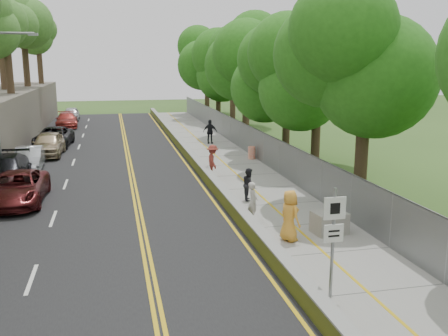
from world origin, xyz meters
TOP-DOWN VIEW (x-y plane):
  - ground at (0.00, 0.00)m, footprint 140.00×140.00m
  - road at (-5.40, 15.00)m, footprint 11.20×66.00m
  - sidewalk at (2.55, 15.00)m, footprint 4.20×66.00m
  - jersey_barrier at (0.25, 15.00)m, footprint 0.42×66.00m
  - chainlink_fence at (4.65, 15.00)m, footprint 0.04×66.00m
  - trees_fenceside at (7.00, 15.00)m, footprint 7.00×66.00m
  - signpost at (1.05, -3.02)m, footprint 0.62×0.09m
  - construction_barrel at (4.30, 16.54)m, footprint 0.50×0.50m
  - concrete_block at (3.20, 1.85)m, footprint 1.31×1.04m
  - car_2 at (-9.00, 8.74)m, footprint 2.43×5.17m
  - car_3 at (-10.18, 12.13)m, footprint 2.29×5.52m
  - car_4 at (-9.00, 20.74)m, footprint 2.08×4.83m
  - car_5 at (-9.55, 16.02)m, footprint 1.67×4.31m
  - car_6 at (-9.03, 24.48)m, footprint 2.83×5.47m
  - car_7 at (-9.00, 35.94)m, footprint 2.30×5.03m
  - car_8 at (-9.00, 42.09)m, footprint 1.69×4.15m
  - painter_0 at (1.45, 1.43)m, footprint 0.87×1.06m
  - painter_1 at (0.75, 3.79)m, footprint 0.54×0.68m
  - painter_2 at (1.45, 6.92)m, footprint 0.69×0.82m
  - painter_3 at (0.75, 12.00)m, footprint 0.70×1.19m
  - person_far at (2.80, 23.21)m, footprint 1.20×0.84m

SIDE VIEW (x-z plane):
  - ground at x=0.00m, z-range 0.00..0.00m
  - road at x=-5.40m, z-range 0.00..0.04m
  - sidewalk at x=2.55m, z-range 0.00..0.05m
  - jersey_barrier at x=0.25m, z-range 0.00..0.60m
  - concrete_block at x=3.20m, z-range 0.05..0.86m
  - construction_barrel at x=4.30m, z-range 0.05..0.87m
  - car_5 at x=-9.55m, z-range 0.04..1.44m
  - car_8 at x=-9.00m, z-range 0.04..1.45m
  - car_7 at x=-9.00m, z-range 0.04..1.47m
  - car_2 at x=-9.00m, z-range 0.04..1.47m
  - car_6 at x=-9.03m, z-range 0.04..1.51m
  - painter_2 at x=1.45m, z-range 0.05..1.57m
  - car_3 at x=-10.18m, z-range 0.04..1.64m
  - car_4 at x=-9.00m, z-range 0.04..1.67m
  - painter_1 at x=0.75m, z-range 0.05..1.70m
  - painter_3 at x=0.75m, z-range 0.05..1.86m
  - painter_0 at x=1.45m, z-range 0.05..1.93m
  - person_far at x=2.80m, z-range 0.05..1.94m
  - chainlink_fence at x=4.65m, z-range 0.00..2.00m
  - signpost at x=1.05m, z-range 0.41..3.51m
  - trees_fenceside at x=7.00m, z-range 0.00..14.00m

